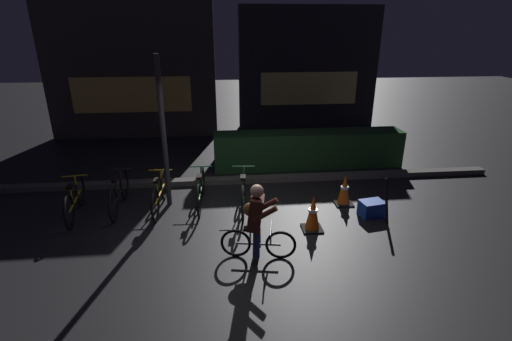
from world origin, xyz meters
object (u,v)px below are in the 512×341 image
(street_post, at_px, (163,134))
(cyclist, at_px, (257,221))
(traffic_cone_far, at_px, (344,190))
(parked_bike_leftmost, at_px, (75,200))
(parked_bike_center_right, at_px, (201,189))
(blue_crate, at_px, (372,208))
(closed_umbrella, at_px, (387,202))
(parked_bike_right_mid, at_px, (243,191))
(parked_bike_center_left, at_px, (160,193))
(parked_bike_left_mid, at_px, (119,193))
(traffic_cone_near, at_px, (313,213))

(street_post, relative_size, cyclist, 2.37)
(street_post, bearing_deg, cyclist, -52.16)
(traffic_cone_far, bearing_deg, parked_bike_leftmost, 179.91)
(parked_bike_center_right, xyz_separation_m, blue_crate, (3.27, -0.81, -0.19))
(closed_umbrella, bearing_deg, parked_bike_center_right, 71.60)
(closed_umbrella, bearing_deg, parked_bike_right_mid, 71.01)
(street_post, height_order, parked_bike_center_left, street_post)
(parked_bike_leftmost, distance_m, parked_bike_right_mid, 3.20)
(street_post, distance_m, parked_bike_center_left, 1.17)
(parked_bike_center_right, relative_size, closed_umbrella, 1.89)
(parked_bike_leftmost, distance_m, parked_bike_center_left, 1.56)
(parked_bike_left_mid, distance_m, traffic_cone_near, 3.79)
(parked_bike_center_right, bearing_deg, closed_umbrella, -105.09)
(blue_crate, xyz_separation_m, cyclist, (-2.33, -1.14, 0.48))
(parked_bike_left_mid, xyz_separation_m, parked_bike_center_right, (1.59, 0.04, -0.01))
(parked_bike_center_right, height_order, traffic_cone_near, parked_bike_center_right)
(street_post, bearing_deg, blue_crate, -12.94)
(street_post, bearing_deg, parked_bike_center_right, -7.70)
(parked_bike_leftmost, bearing_deg, parked_bike_left_mid, -81.06)
(street_post, relative_size, parked_bike_right_mid, 1.72)
(parked_bike_right_mid, bearing_deg, cyclist, -171.90)
(parked_bike_left_mid, xyz_separation_m, blue_crate, (4.86, -0.78, -0.19))
(parked_bike_left_mid, relative_size, parked_bike_center_right, 1.03)
(parked_bike_right_mid, distance_m, traffic_cone_near, 1.52)
(parked_bike_right_mid, bearing_deg, parked_bike_leftmost, 95.65)
(parked_bike_center_left, relative_size, traffic_cone_far, 2.52)
(street_post, height_order, closed_umbrella, street_post)
(parked_bike_left_mid, bearing_deg, blue_crate, -100.49)
(parked_bike_right_mid, height_order, cyclist, cyclist)
(street_post, bearing_deg, parked_bike_leftmost, -168.59)
(cyclist, bearing_deg, parked_bike_left_mid, 152.85)
(parked_bike_center_right, relative_size, parked_bike_right_mid, 0.94)
(parked_bike_center_left, relative_size, traffic_cone_near, 2.40)
(parked_bike_center_left, relative_size, closed_umbrella, 1.88)
(street_post, xyz_separation_m, parked_bike_center_left, (-0.15, -0.20, -1.14))
(traffic_cone_far, xyz_separation_m, cyclist, (-1.97, -1.69, 0.32))
(parked_bike_leftmost, height_order, parked_bike_right_mid, parked_bike_right_mid)
(traffic_cone_far, relative_size, cyclist, 0.51)
(parked_bike_right_mid, distance_m, cyclist, 1.74)
(parked_bike_center_left, bearing_deg, cyclist, -134.52)
(parked_bike_leftmost, distance_m, traffic_cone_far, 5.25)
(parked_bike_right_mid, distance_m, traffic_cone_far, 2.05)
(blue_crate, relative_size, cyclist, 0.35)
(parked_bike_left_mid, height_order, cyclist, cyclist)
(traffic_cone_near, xyz_separation_m, blue_crate, (1.26, 0.40, -0.17))
(traffic_cone_near, distance_m, blue_crate, 1.33)
(parked_bike_left_mid, distance_m, blue_crate, 4.92)
(parked_bike_center_left, distance_m, parked_bike_right_mid, 1.65)
(parked_bike_center_left, height_order, blue_crate, parked_bike_center_left)
(parked_bike_center_left, bearing_deg, parked_bike_center_right, -79.96)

